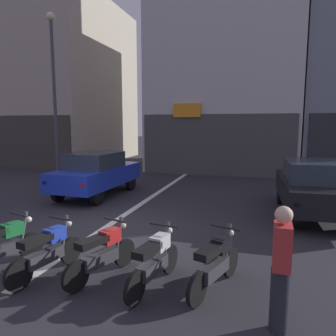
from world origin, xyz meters
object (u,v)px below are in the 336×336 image
street_lamp (54,84)px  motorcycle_blue_row_left_mid (47,251)px  person_by_motorcycles (281,269)px  motorcycle_white_row_right_mid (154,260)px  motorcycle_red_row_centre (102,252)px  motorcycle_green_row_leftmost (3,244)px  car_blue_crossing_near (97,172)px  car_black_parked_kerbside (314,186)px  motorcycle_black_row_rightmost (216,263)px

street_lamp → motorcycle_blue_row_left_mid: (5.09, -7.45, -3.96)m
person_by_motorcycles → motorcycle_blue_row_left_mid: bearing=173.4°
motorcycle_blue_row_left_mid → motorcycle_white_row_right_mid: 1.96m
motorcycle_red_row_centre → person_by_motorcycles: 2.98m
motorcycle_green_row_leftmost → motorcycle_white_row_right_mid: 2.93m
car_blue_crossing_near → street_lamp: bearing=151.3°
person_by_motorcycles → motorcycle_green_row_leftmost: bearing=174.5°
motorcycle_blue_row_left_mid → motorcycle_red_row_centre: (0.98, 0.21, 0.00)m
motorcycle_red_row_centre → motorcycle_white_row_right_mid: (0.97, -0.05, 0.00)m
car_blue_crossing_near → person_by_motorcycles: (6.17, -6.37, -0.03)m
street_lamp → motorcycle_white_row_right_mid: size_ratio=4.43×
motorcycle_blue_row_left_mid → street_lamp: bearing=124.4°
car_black_parked_kerbside → motorcycle_black_row_rightmost: (-2.15, -4.94, -0.43)m
motorcycle_red_row_centre → car_blue_crossing_near: bearing=119.9°
motorcycle_blue_row_left_mid → car_black_parked_kerbside: bearing=46.2°
motorcycle_red_row_centre → person_by_motorcycles: person_by_motorcycles is taller
motorcycle_blue_row_left_mid → car_blue_crossing_near: bearing=111.3°
car_black_parked_kerbside → motorcycle_white_row_right_mid: 6.03m
motorcycle_white_row_right_mid → motorcycle_black_row_rightmost: size_ratio=1.04×
street_lamp → motorcycle_white_row_right_mid: bearing=-46.0°
car_black_parked_kerbside → motorcycle_black_row_rightmost: 5.40m
car_black_parked_kerbside → street_lamp: (-10.18, 2.15, 3.53)m
motorcycle_blue_row_left_mid → motorcycle_black_row_rightmost: 2.95m
car_blue_crossing_near → motorcycle_black_row_rightmost: size_ratio=2.60×
street_lamp → motorcycle_blue_row_left_mid: street_lamp is taller
motorcycle_green_row_leftmost → car_black_parked_kerbside: bearing=41.1°
motorcycle_green_row_leftmost → motorcycle_white_row_right_mid: size_ratio=0.97×
car_blue_crossing_near → motorcycle_black_row_rightmost: car_blue_crossing_near is taller
street_lamp → person_by_motorcycles: bearing=-41.4°
motorcycle_red_row_centre → motorcycle_white_row_right_mid: same height
motorcycle_black_row_rightmost → car_blue_crossing_near: bearing=133.3°
motorcycle_black_row_rightmost → person_by_motorcycles: size_ratio=0.96×
car_black_parked_kerbside → person_by_motorcycles: (-1.22, -5.74, -0.03)m
motorcycle_green_row_leftmost → motorcycle_red_row_centre: 1.96m
motorcycle_white_row_right_mid → person_by_motorcycles: size_ratio=0.99×
car_blue_crossing_near → person_by_motorcycles: size_ratio=2.49×
motorcycle_green_row_leftmost → motorcycle_red_row_centre: (1.95, 0.19, 0.00)m
motorcycle_green_row_leftmost → motorcycle_white_row_right_mid: bearing=2.8°
car_blue_crossing_near → person_by_motorcycles: person_by_motorcycles is taller
car_black_parked_kerbside → motorcycle_white_row_right_mid: bearing=-121.4°
street_lamp → motorcycle_red_row_centre: 10.25m
street_lamp → motorcycle_blue_row_left_mid: size_ratio=4.43×
motorcycle_red_row_centre → motorcycle_white_row_right_mid: size_ratio=0.97×
motorcycle_green_row_leftmost → motorcycle_red_row_centre: same height
car_black_parked_kerbside → motorcycle_white_row_right_mid: (-3.13, -5.14, -0.43)m
car_black_parked_kerbside → motorcycle_blue_row_left_mid: size_ratio=2.51×
motorcycle_red_row_centre → person_by_motorcycles: (2.88, -0.66, 0.40)m
motorcycle_green_row_leftmost → street_lamp: bearing=119.0°
motorcycle_blue_row_left_mid → person_by_motorcycles: bearing=-6.6°
street_lamp → motorcycle_black_row_rightmost: bearing=-41.5°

